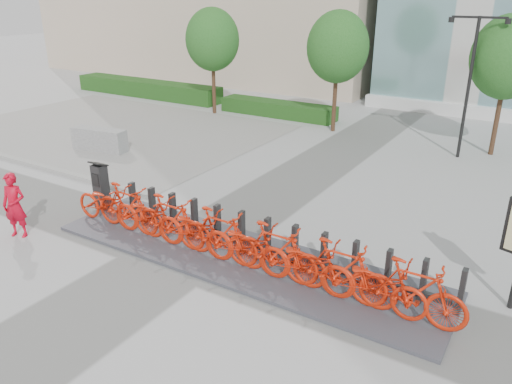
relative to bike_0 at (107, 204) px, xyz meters
The scene contains 26 objects.
ground 2.68m from the bike_0, ahead, with size 120.00×120.00×0.00m, color #A4A4A4.
gravel_patch 10.24m from the bike_0, 136.39° to the left, with size 14.00×14.00×0.00m, color gray.
curb 7.67m from the bike_0, 165.24° to the left, with size 14.00×0.25×0.15m, color gray.
hedge_a 17.71m from the bike_0, 130.07° to the left, with size 10.00×1.40×0.90m, color #203F18.
hedge_b 13.47m from the bike_0, 100.27° to the left, with size 6.00×1.20×0.70m, color #203F18.
tree_0 13.53m from the bike_0, 114.14° to the left, with size 2.60×2.60×5.10m.
tree_1 12.46m from the bike_0, 84.78° to the left, with size 2.60×2.60×5.10m.
tree_2 14.55m from the bike_0, 57.76° to the left, with size 2.60×2.60×5.10m.
streetlamp 13.11m from the bike_0, 59.15° to the left, with size 2.00×0.20×5.00m.
dock_pad 3.96m from the bike_0, ahead, with size 9.60×2.40×0.08m, color #41424A.
dock_rail_posts 4.40m from the bike_0, 10.81° to the left, with size 8.74×0.50×0.85m, color #242425, non-canonical shape.
bike_0 is the anchor object (origin of this frame).
bike_1 0.72m from the bike_0, ahead, with size 0.57×2.03×1.22m, color red.
bike_2 1.44m from the bike_0, ahead, with size 0.73×2.10×1.10m, color red.
bike_3 2.16m from the bike_0, ahead, with size 0.57×2.03×1.22m, color red.
bike_4 2.88m from the bike_0, ahead, with size 0.73×2.10×1.10m, color red.
bike_5 3.60m from the bike_0, ahead, with size 0.57×2.03×1.22m, color red.
bike_6 4.32m from the bike_0, ahead, with size 0.73×2.10×1.10m, color red.
bike_7 5.04m from the bike_0, ahead, with size 0.57×2.03×1.22m, color red.
bike_8 5.76m from the bike_0, ahead, with size 0.73×2.10×1.10m, color red.
bike_9 6.48m from the bike_0, ahead, with size 0.57×2.03×1.22m, color red.
bike_10 7.20m from the bike_0, ahead, with size 0.73×2.10×1.10m, color red.
bike_11 7.92m from the bike_0, ahead, with size 0.57×2.03×1.22m, color red.
kiosk 1.08m from the bike_0, 145.99° to the left, with size 0.43×0.36×1.40m.
worker_red 2.21m from the bike_0, 133.16° to the right, with size 0.61×0.40×1.67m, color red.
jersey_barrier 7.09m from the bike_0, 139.87° to the left, with size 2.23×0.61×0.86m, color #A7A7A7.
Camera 1 is at (6.98, -8.13, 5.78)m, focal length 35.00 mm.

